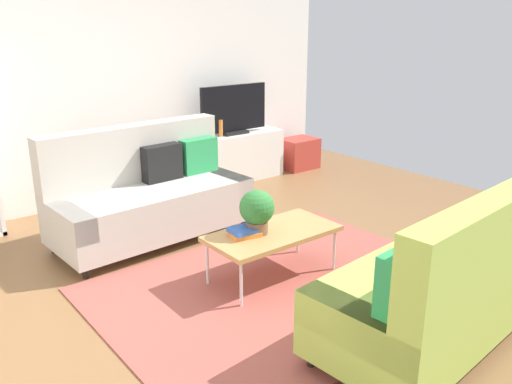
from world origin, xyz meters
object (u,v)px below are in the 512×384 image
storage_trunk (299,153)px  vase_0 (194,131)px  coffee_table (273,234)px  tv_console (234,157)px  couch_green (446,282)px  potted_plant (257,210)px  table_book_0 (244,234)px  vase_1 (206,131)px  bottle_0 (220,128)px  tv (234,110)px  couch_beige (149,195)px

storage_trunk → vase_0: bearing=174.9°
coffee_table → tv_console: size_ratio=0.79×
couch_green → potted_plant: bearing=100.6°
vase_0 → potted_plant: bearing=-111.2°
table_book_0 → vase_0: 2.75m
vase_1 → bottle_0: size_ratio=0.70×
tv_console → tv: 0.63m
tv → vase_1: (-0.39, 0.07, -0.24)m
couch_green → coffee_table: (-0.29, 1.42, -0.05)m
tv → table_book_0: 3.00m
storage_trunk → couch_green: bearing=-120.2°
table_book_0 → bottle_0: size_ratio=1.11×
tv → table_book_0: bearing=-124.5°
coffee_table → table_book_0: bearing=163.9°
vase_1 → coffee_table: bearing=-112.0°
potted_plant → vase_1: size_ratio=2.40×
tv_console → bottle_0: size_ratio=6.48×
vase_1 → bottle_0: 0.19m
potted_plant → table_book_0: potted_plant is taller
coffee_table → couch_green: bearing=-78.5°
couch_green → couch_beige: bearing=98.3°
coffee_table → table_book_0: 0.25m
coffee_table → vase_1: bearing=68.0°
vase_1 → couch_beige: bearing=-141.0°
storage_trunk → bottle_0: bearing=177.4°
couch_beige → bottle_0: size_ratio=9.00×
coffee_table → table_book_0: (-0.24, 0.07, 0.05)m
tv_console → potted_plant: bearing=-122.2°
potted_plant → bottle_0: bottle_0 is taller
couch_beige → tv_console: size_ratio=1.39×
tv → table_book_0: tv is taller
tv_console → potted_plant: potted_plant is taller
coffee_table → storage_trunk: storage_trunk is taller
table_book_0 → vase_0: bearing=66.4°
storage_trunk → potted_plant: size_ratio=1.43×
tv_console → bottle_0: bottle_0 is taller
couch_beige → couch_green: same height
couch_beige → couch_green: bearing=100.3°
tv_console → vase_1: 0.56m
potted_plant → bottle_0: (1.33, 2.43, 0.13)m
tv → vase_1: bearing=169.9°
couch_green → table_book_0: size_ratio=8.19×
couch_beige → coffee_table: size_ratio=1.77×
couch_green → vase_0: size_ratio=10.13×
couch_beige → coffee_table: bearing=102.1°
couch_beige → table_book_0: 1.36m
storage_trunk → couch_beige: bearing=-161.0°
storage_trunk → vase_1: size_ratio=3.42×
couch_green → vase_1: bearing=74.3°
table_book_0 → vase_0: size_ratio=1.24×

